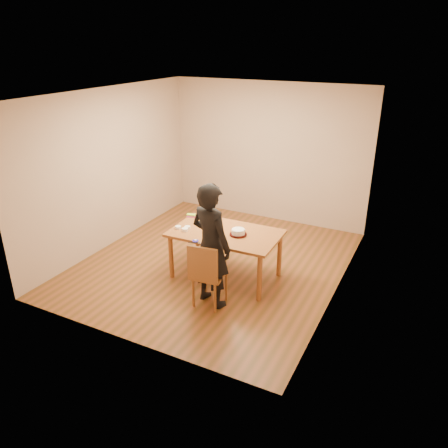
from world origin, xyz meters
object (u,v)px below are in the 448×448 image
at_px(dining_table, 226,233).
at_px(cake_plate, 238,234).
at_px(cake, 238,232).
at_px(dining_chair, 210,275).
at_px(person, 211,246).

xyz_separation_m(dining_table, cake_plate, (0.21, -0.01, 0.03)).
xyz_separation_m(dining_table, cake, (0.21, -0.01, 0.07)).
bearing_deg(cake_plate, dining_chair, -94.77).
relative_size(dining_table, cake_plate, 6.32).
relative_size(dining_chair, cake_plate, 1.53).
bearing_deg(person, dining_chair, 105.48).
relative_size(dining_table, person, 0.93).
relative_size(cake, person, 0.11).
distance_m(cake_plate, cake, 0.04).
height_order(dining_chair, person, person).
height_order(dining_table, cake_plate, cake_plate).
distance_m(dining_table, person, 0.76).
height_order(dining_chair, cake, cake).
relative_size(dining_table, dining_chair, 4.12).
xyz_separation_m(dining_chair, cake, (0.06, 0.77, 0.35)).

